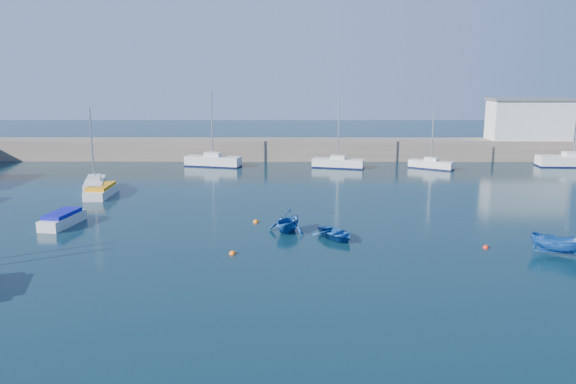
{
  "coord_description": "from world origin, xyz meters",
  "views": [
    {
      "loc": [
        -0.7,
        -26.57,
        10.87
      ],
      "look_at": [
        -0.89,
        17.53,
        1.6
      ],
      "focal_mm": 35.0,
      "sensor_mm": 36.0,
      "label": 1
    }
  ],
  "objects_px": {
    "dinghy_center": "(336,234)",
    "harbor_office": "(529,120)",
    "sailboat_5": "(213,161)",
    "motorboat_1": "(62,219)",
    "dinghy_right": "(559,245)",
    "sailboat_7": "(431,164)",
    "sailboat_3": "(95,185)",
    "sailboat_6": "(338,163)",
    "dinghy_left": "(288,221)",
    "sailboat_8": "(573,161)",
    "motorboat_2": "(101,191)"
  },
  "relations": [
    {
      "from": "sailboat_7",
      "to": "sailboat_3",
      "type": "bearing_deg",
      "value": 142.8
    },
    {
      "from": "motorboat_2",
      "to": "sailboat_8",
      "type": "bearing_deg",
      "value": 17.32
    },
    {
      "from": "sailboat_3",
      "to": "sailboat_5",
      "type": "height_order",
      "value": "sailboat_5"
    },
    {
      "from": "dinghy_left",
      "to": "dinghy_right",
      "type": "bearing_deg",
      "value": 10.66
    },
    {
      "from": "dinghy_right",
      "to": "sailboat_8",
      "type": "bearing_deg",
      "value": -0.12
    },
    {
      "from": "sailboat_5",
      "to": "harbor_office",
      "type": "bearing_deg",
      "value": -67.46
    },
    {
      "from": "sailboat_5",
      "to": "motorboat_1",
      "type": "bearing_deg",
      "value": 179.07
    },
    {
      "from": "sailboat_5",
      "to": "sailboat_7",
      "type": "bearing_deg",
      "value": -79.43
    },
    {
      "from": "harbor_office",
      "to": "sailboat_3",
      "type": "distance_m",
      "value": 53.56
    },
    {
      "from": "dinghy_center",
      "to": "harbor_office",
      "type": "bearing_deg",
      "value": 23.73
    },
    {
      "from": "sailboat_6",
      "to": "sailboat_7",
      "type": "distance_m",
      "value": 10.88
    },
    {
      "from": "sailboat_3",
      "to": "motorboat_2",
      "type": "xyz_separation_m",
      "value": [
        1.25,
        -1.93,
        -0.13
      ]
    },
    {
      "from": "motorboat_1",
      "to": "motorboat_2",
      "type": "bearing_deg",
      "value": 102.05
    },
    {
      "from": "sailboat_5",
      "to": "dinghy_left",
      "type": "xyz_separation_m",
      "value": [
        9.13,
        -28.77,
        0.15
      ]
    },
    {
      "from": "harbor_office",
      "to": "dinghy_left",
      "type": "bearing_deg",
      "value": -131.79
    },
    {
      "from": "sailboat_6",
      "to": "dinghy_center",
      "type": "height_order",
      "value": "sailboat_6"
    },
    {
      "from": "motorboat_1",
      "to": "sailboat_5",
      "type": "bearing_deg",
      "value": 83.9
    },
    {
      "from": "sailboat_5",
      "to": "dinghy_right",
      "type": "xyz_separation_m",
      "value": [
        25.83,
        -33.75,
        -0.03
      ]
    },
    {
      "from": "sailboat_3",
      "to": "sailboat_6",
      "type": "bearing_deg",
      "value": 15.35
    },
    {
      "from": "sailboat_8",
      "to": "sailboat_3",
      "type": "bearing_deg",
      "value": 109.13
    },
    {
      "from": "harbor_office",
      "to": "sailboat_7",
      "type": "distance_m",
      "value": 16.68
    },
    {
      "from": "sailboat_3",
      "to": "dinghy_left",
      "type": "bearing_deg",
      "value": -51.81
    },
    {
      "from": "sailboat_5",
      "to": "dinghy_center",
      "type": "relative_size",
      "value": 2.69
    },
    {
      "from": "sailboat_5",
      "to": "dinghy_left",
      "type": "relative_size",
      "value": 2.84
    },
    {
      "from": "sailboat_3",
      "to": "sailboat_8",
      "type": "distance_m",
      "value": 54.63
    },
    {
      "from": "dinghy_left",
      "to": "sailboat_5",
      "type": "bearing_deg",
      "value": 134.87
    },
    {
      "from": "dinghy_left",
      "to": "sailboat_6",
      "type": "bearing_deg",
      "value": 105.39
    },
    {
      "from": "sailboat_8",
      "to": "dinghy_center",
      "type": "distance_m",
      "value": 43.44
    },
    {
      "from": "sailboat_6",
      "to": "sailboat_8",
      "type": "xyz_separation_m",
      "value": [
        28.41,
        1.05,
        0.11
      ]
    },
    {
      "from": "dinghy_right",
      "to": "sailboat_7",
      "type": "bearing_deg",
      "value": 27.32
    },
    {
      "from": "sailboat_8",
      "to": "dinghy_right",
      "type": "height_order",
      "value": "sailboat_8"
    },
    {
      "from": "sailboat_6",
      "to": "sailboat_7",
      "type": "relative_size",
      "value": 1.16
    },
    {
      "from": "sailboat_3",
      "to": "sailboat_6",
      "type": "height_order",
      "value": "sailboat_6"
    },
    {
      "from": "dinghy_left",
      "to": "dinghy_right",
      "type": "height_order",
      "value": "dinghy_left"
    },
    {
      "from": "sailboat_3",
      "to": "sailboat_6",
      "type": "xyz_separation_m",
      "value": [
        24.12,
        13.98,
        -0.03
      ]
    },
    {
      "from": "sailboat_5",
      "to": "dinghy_left",
      "type": "height_order",
      "value": "sailboat_5"
    },
    {
      "from": "sailboat_8",
      "to": "motorboat_2",
      "type": "distance_m",
      "value": 54.01
    },
    {
      "from": "harbor_office",
      "to": "dinghy_center",
      "type": "bearing_deg",
      "value": -127.38
    },
    {
      "from": "motorboat_1",
      "to": "sailboat_8",
      "type": "bearing_deg",
      "value": 37.29
    },
    {
      "from": "sailboat_5",
      "to": "dinghy_center",
      "type": "bearing_deg",
      "value": -143.5
    },
    {
      "from": "sailboat_6",
      "to": "sailboat_7",
      "type": "height_order",
      "value": "sailboat_6"
    },
    {
      "from": "sailboat_6",
      "to": "motorboat_1",
      "type": "xyz_separation_m",
      "value": [
        -22.35,
        -26.1,
        -0.1
      ]
    },
    {
      "from": "harbor_office",
      "to": "motorboat_2",
      "type": "distance_m",
      "value": 53.22
    },
    {
      "from": "sailboat_5",
      "to": "sailboat_7",
      "type": "distance_m",
      "value": 25.88
    },
    {
      "from": "motorboat_1",
      "to": "dinghy_right",
      "type": "xyz_separation_m",
      "value": [
        33.22,
        -6.66,
        0.16
      ]
    },
    {
      "from": "motorboat_2",
      "to": "dinghy_left",
      "type": "xyz_separation_m",
      "value": [
        17.03,
        -11.88,
        0.34
      ]
    },
    {
      "from": "sailboat_7",
      "to": "dinghy_center",
      "type": "height_order",
      "value": "sailboat_7"
    },
    {
      "from": "sailboat_6",
      "to": "dinghy_right",
      "type": "bearing_deg",
      "value": -147.25
    },
    {
      "from": "sailboat_7",
      "to": "sailboat_8",
      "type": "relative_size",
      "value": 0.63
    },
    {
      "from": "harbor_office",
      "to": "dinghy_right",
      "type": "distance_m",
      "value": 42.24
    }
  ]
}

